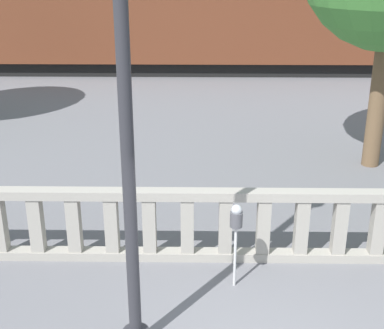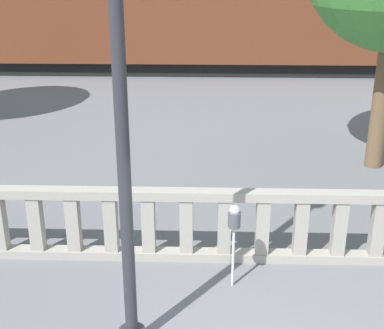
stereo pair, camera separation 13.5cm
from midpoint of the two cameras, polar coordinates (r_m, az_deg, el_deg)
The scene contains 5 objects.
balustrade at distance 8.31m, azimuth 5.13°, elevation -6.52°, with size 15.33×0.24×1.18m.
lamppost at distance 5.47m, azimuth -8.10°, elevation 11.68°, with size 0.38×0.38×6.31m.
parking_meter at distance 7.46m, azimuth 4.22°, elevation -6.09°, with size 0.18×0.18×1.29m.
train_near at distance 22.44m, azimuth 7.25°, elevation 14.24°, with size 22.39×2.70×3.98m.
train_far at distance 33.05m, azimuth -2.97°, elevation 17.03°, with size 21.87×2.67×4.51m.
Camera 1 is at (-0.69, -4.54, 4.45)m, focal length 50.00 mm.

